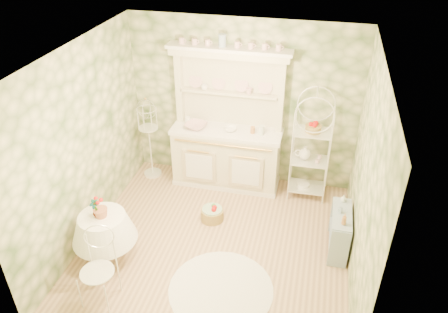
% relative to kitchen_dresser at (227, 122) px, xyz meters
% --- Properties ---
extents(floor, '(3.60, 3.60, 0.00)m').
position_rel_kitchen_dresser_xyz_m(floor, '(0.20, -1.52, -1.15)').
color(floor, tan).
rests_on(floor, ground).
extents(ceiling, '(3.60, 3.60, 0.00)m').
position_rel_kitchen_dresser_xyz_m(ceiling, '(0.20, -1.52, 1.56)').
color(ceiling, white).
rests_on(ceiling, floor).
extents(wall_left, '(3.60, 3.60, 0.00)m').
position_rel_kitchen_dresser_xyz_m(wall_left, '(-1.60, -1.52, 0.21)').
color(wall_left, beige).
rests_on(wall_left, floor).
extents(wall_right, '(3.60, 3.60, 0.00)m').
position_rel_kitchen_dresser_xyz_m(wall_right, '(2.00, -1.52, 0.21)').
color(wall_right, beige).
rests_on(wall_right, floor).
extents(wall_back, '(3.60, 3.60, 0.00)m').
position_rel_kitchen_dresser_xyz_m(wall_back, '(0.20, 0.28, 0.21)').
color(wall_back, beige).
rests_on(wall_back, floor).
extents(wall_front, '(3.60, 3.60, 0.00)m').
position_rel_kitchen_dresser_xyz_m(wall_front, '(0.20, -3.32, 0.21)').
color(wall_front, beige).
rests_on(wall_front, floor).
extents(kitchen_dresser, '(1.87, 0.61, 2.29)m').
position_rel_kitchen_dresser_xyz_m(kitchen_dresser, '(0.00, 0.00, 0.00)').
color(kitchen_dresser, silver).
rests_on(kitchen_dresser, floor).
extents(bakers_rack, '(0.59, 0.43, 1.86)m').
position_rel_kitchen_dresser_xyz_m(bakers_rack, '(1.33, -0.04, -0.22)').
color(bakers_rack, white).
rests_on(bakers_rack, floor).
extents(side_shelf, '(0.31, 0.70, 0.58)m').
position_rel_kitchen_dresser_xyz_m(side_shelf, '(1.84, -1.21, -0.86)').
color(side_shelf, '#96AABE').
rests_on(side_shelf, floor).
extents(round_table, '(0.74, 0.74, 0.70)m').
position_rel_kitchen_dresser_xyz_m(round_table, '(-1.14, -2.09, -0.80)').
color(round_table, white).
rests_on(round_table, floor).
extents(cafe_chair, '(0.57, 0.57, 0.97)m').
position_rel_kitchen_dresser_xyz_m(cafe_chair, '(-0.91, -2.75, -0.66)').
color(cafe_chair, white).
rests_on(cafe_chair, floor).
extents(birdcage_stand, '(0.38, 0.38, 1.55)m').
position_rel_kitchen_dresser_xyz_m(birdcage_stand, '(-1.30, -0.05, -0.37)').
color(birdcage_stand, white).
rests_on(birdcage_stand, floor).
extents(floor_basket, '(0.46, 0.46, 0.24)m').
position_rel_kitchen_dresser_xyz_m(floor_basket, '(0.01, -0.99, -1.03)').
color(floor_basket, '#A98D4C').
rests_on(floor_basket, floor).
extents(lace_rug, '(1.74, 1.74, 0.01)m').
position_rel_kitchen_dresser_xyz_m(lace_rug, '(0.46, -2.28, -1.14)').
color(lace_rug, white).
rests_on(lace_rug, floor).
extents(bowl_floral, '(0.40, 0.40, 0.08)m').
position_rel_kitchen_dresser_xyz_m(bowl_floral, '(-0.48, -0.06, -0.13)').
color(bowl_floral, white).
rests_on(bowl_floral, kitchen_dresser).
extents(bowl_white, '(0.23, 0.23, 0.07)m').
position_rel_kitchen_dresser_xyz_m(bowl_white, '(0.06, -0.02, -0.13)').
color(bowl_white, white).
rests_on(bowl_white, kitchen_dresser).
extents(cup_left, '(0.15, 0.15, 0.09)m').
position_rel_kitchen_dresser_xyz_m(cup_left, '(-0.39, 0.16, 0.47)').
color(cup_left, white).
rests_on(cup_left, kitchen_dresser).
extents(cup_right, '(0.12, 0.12, 0.09)m').
position_rel_kitchen_dresser_xyz_m(cup_right, '(0.31, 0.16, 0.47)').
color(cup_right, white).
rests_on(cup_right, kitchen_dresser).
extents(potted_geranium, '(0.17, 0.15, 0.28)m').
position_rel_kitchen_dresser_xyz_m(potted_geranium, '(-1.19, -2.13, -0.30)').
color(potted_geranium, '#3F7238').
rests_on(potted_geranium, round_table).
extents(bottle_amber, '(0.07, 0.07, 0.16)m').
position_rel_kitchen_dresser_xyz_m(bottle_amber, '(1.85, -1.42, -0.46)').
color(bottle_amber, '#AC7138').
rests_on(bottle_amber, side_shelf).
extents(bottle_blue, '(0.06, 0.06, 0.11)m').
position_rel_kitchen_dresser_xyz_m(bottle_blue, '(1.81, -1.19, -0.49)').
color(bottle_blue, '#91AAC3').
rests_on(bottle_blue, side_shelf).
extents(bottle_glass, '(0.09, 0.09, 0.11)m').
position_rel_kitchen_dresser_xyz_m(bottle_glass, '(1.85, -0.94, -0.50)').
color(bottle_glass, silver).
rests_on(bottle_glass, side_shelf).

